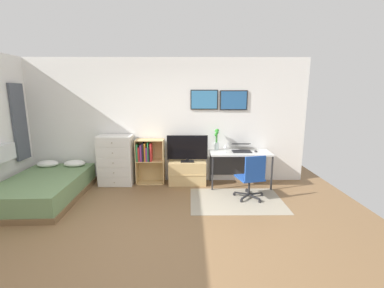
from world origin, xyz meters
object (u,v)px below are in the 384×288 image
(bed, at_px, (45,188))
(desk, at_px, (239,157))
(office_chair, at_px, (252,176))
(computer_mouse, at_px, (256,151))
(dresser, at_px, (116,160))
(television, at_px, (187,149))
(wine_glass, at_px, (225,146))
(laptop, at_px, (241,148))
(tv_stand, at_px, (187,173))
(bamboo_vase, at_px, (217,139))
(bookshelf, at_px, (148,157))

(bed, bearing_deg, desk, 9.37)
(office_chair, xyz_separation_m, computer_mouse, (0.24, 0.75, 0.30))
(office_chair, bearing_deg, bed, 164.92)
(dresser, distance_m, office_chair, 2.87)
(desk, bearing_deg, dresser, 179.74)
(computer_mouse, bearing_deg, television, 176.08)
(television, height_order, wine_glass, television)
(laptop, bearing_deg, tv_stand, -179.91)
(desk, relative_size, laptop, 2.98)
(office_chair, height_order, computer_mouse, office_chair)
(desk, distance_m, bamboo_vase, 0.62)
(television, relative_size, office_chair, 1.01)
(bamboo_vase, bearing_deg, bed, -164.60)
(bamboo_vase, bearing_deg, office_chair, -59.96)
(dresser, relative_size, bamboo_vase, 2.32)
(bed, height_order, dresser, dresser)
(dresser, relative_size, laptop, 2.52)
(desk, distance_m, wine_glass, 0.45)
(dresser, distance_m, computer_mouse, 2.99)
(desk, height_order, wine_glass, wine_glass)
(office_chair, bearing_deg, computer_mouse, 57.76)
(television, xyz_separation_m, desk, (1.12, -0.00, -0.18))
(desk, bearing_deg, laptop, 23.91)
(wine_glass, bearing_deg, office_chair, -59.16)
(television, bearing_deg, laptop, 0.55)
(bookshelf, relative_size, television, 1.13)
(office_chair, bearing_deg, bookshelf, 141.87)
(bed, bearing_deg, wine_glass, 8.05)
(bed, relative_size, computer_mouse, 19.86)
(bed, xyz_separation_m, dresser, (1.13, 0.79, 0.32))
(bookshelf, distance_m, office_chair, 2.26)
(bookshelf, xyz_separation_m, tv_stand, (0.86, -0.05, -0.33))
(laptop, relative_size, bamboo_vase, 0.92)
(laptop, height_order, computer_mouse, laptop)
(tv_stand, distance_m, television, 0.54)
(laptop, xyz_separation_m, bamboo_vase, (-0.52, 0.12, 0.17))
(bookshelf, relative_size, desk, 0.77)
(dresser, bearing_deg, office_chair, -17.31)
(tv_stand, distance_m, office_chair, 1.50)
(bookshelf, xyz_separation_m, television, (0.86, -0.07, 0.21))
(bed, relative_size, office_chair, 2.40)
(bookshelf, bearing_deg, dresser, -174.66)
(bed, bearing_deg, bamboo_vase, 13.18)
(tv_stand, relative_size, office_chair, 0.93)
(office_chair, xyz_separation_m, wine_glass, (-0.41, 0.69, 0.42))
(bookshelf, relative_size, computer_mouse, 9.42)
(bookshelf, bearing_deg, bed, -154.76)
(bamboo_vase, xyz_separation_m, wine_glass, (0.15, -0.28, -0.10))
(television, bearing_deg, wine_glass, -11.15)
(laptop, bearing_deg, wine_glass, -154.98)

